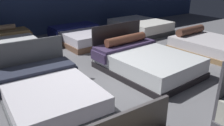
% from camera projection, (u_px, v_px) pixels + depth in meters
% --- Properties ---
extents(ground_plane, '(18.00, 18.00, 0.02)m').
position_uv_depth(ground_plane, '(100.00, 83.00, 4.71)').
color(ground_plane, slate).
extents(bed_5, '(1.53, 2.06, 0.91)m').
position_uv_depth(bed_5, '(47.00, 91.00, 3.92)').
color(bed_5, '#535659').
rests_on(bed_5, ground_plane).
extents(bed_6, '(1.78, 2.25, 0.95)m').
position_uv_depth(bed_6, '(145.00, 61.00, 5.20)').
color(bed_6, black).
rests_on(bed_6, ground_plane).
extents(bed_7, '(1.63, 1.97, 0.62)m').
position_uv_depth(bed_7, '(209.00, 45.00, 6.49)').
color(bed_7, '#92704A').
rests_on(bed_7, ground_plane).
extents(bed_9, '(1.70, 2.09, 0.72)m').
position_uv_depth(bed_9, '(5.00, 47.00, 6.16)').
color(bed_9, brown).
rests_on(bed_9, ground_plane).
extents(bed_10, '(1.65, 2.09, 0.47)m').
position_uv_depth(bed_10, '(82.00, 36.00, 7.44)').
color(bed_10, brown).
rests_on(bed_10, ground_plane).
extents(bed_11, '(1.73, 2.19, 0.46)m').
position_uv_depth(bed_11, '(140.00, 26.00, 8.73)').
color(bed_11, '#2C2E30').
rests_on(bed_11, ground_plane).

